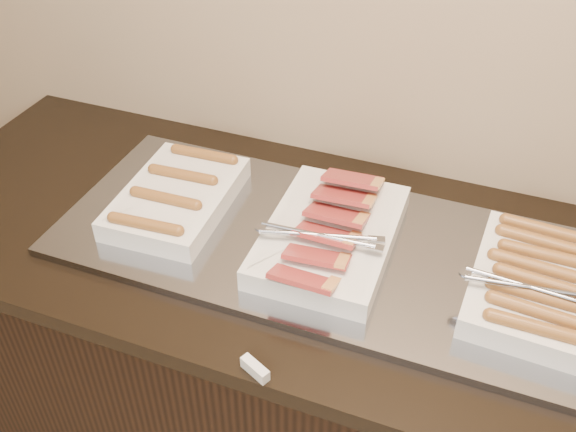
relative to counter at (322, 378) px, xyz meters
The scene contains 6 objects.
counter is the anchor object (origin of this frame).
warming_tray 0.46m from the counter, behind, with size 1.20×0.50×0.02m, color gray.
dish_left 0.62m from the counter, behind, with size 0.24×0.35×0.07m.
dish_center 0.50m from the counter, 70.03° to the right, with size 0.28×0.42×0.09m.
dish_right 0.65m from the counter, ahead, with size 0.26×0.36×0.08m.
label_holder 0.58m from the counter, 93.22° to the right, with size 0.06×0.02×0.02m, color silver.
Camera 1 is at (0.29, 1.12, 1.84)m, focal length 40.00 mm.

